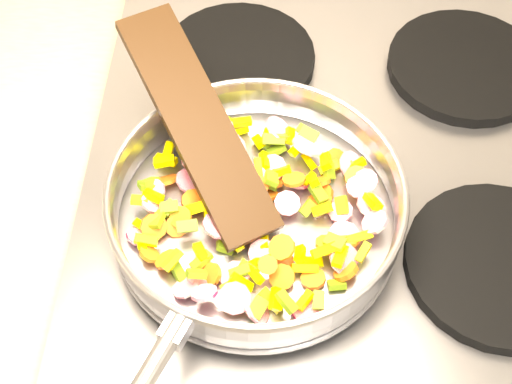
{
  "coord_description": "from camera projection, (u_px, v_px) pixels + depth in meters",
  "views": [
    {
      "loc": [
        -0.79,
        1.16,
        1.58
      ],
      "look_at": [
        -0.81,
        1.56,
        1.01
      ],
      "focal_mm": 50.0,
      "sensor_mm": 36.0,
      "label": 1
    }
  ],
  "objects": [
    {
      "name": "cooktop",
      "position": [
        352.0,
        166.0,
        0.82
      ],
      "size": [
        0.6,
        0.6,
        0.04
      ],
      "primitive_type": "cube",
      "color": "#939399",
      "rests_on": "counter_top"
    },
    {
      "name": "grate_fl",
      "position": [
        221.0,
        253.0,
        0.72
      ],
      "size": [
        0.19,
        0.19,
        0.02
      ],
      "primitive_type": "cylinder",
      "color": "black",
      "rests_on": "cooktop"
    },
    {
      "name": "grate_fr",
      "position": [
        499.0,
        265.0,
        0.72
      ],
      "size": [
        0.19,
        0.19,
        0.02
      ],
      "primitive_type": "cylinder",
      "color": "black",
      "rests_on": "cooktop"
    },
    {
      "name": "grate_bl",
      "position": [
        238.0,
        58.0,
        0.89
      ],
      "size": [
        0.19,
        0.19,
        0.02
      ],
      "primitive_type": "cylinder",
      "color": "black",
      "rests_on": "cooktop"
    },
    {
      "name": "grate_br",
      "position": [
        465.0,
        66.0,
        0.88
      ],
      "size": [
        0.19,
        0.19,
        0.02
      ],
      "primitive_type": "cylinder",
      "color": "black",
      "rests_on": "cooktop"
    },
    {
      "name": "saute_pan",
      "position": [
        255.0,
        205.0,
        0.71
      ],
      "size": [
        0.34,
        0.48,
        0.06
      ],
      "rotation": [
        0.0,
        0.0,
        -0.41
      ],
      "color": "#9E9EA5",
      "rests_on": "grate_fl"
    },
    {
      "name": "vegetable_heap",
      "position": [
        257.0,
        208.0,
        0.72
      ],
      "size": [
        0.27,
        0.25,
        0.04
      ],
      "color": "#F2E500",
      "rests_on": "saute_pan"
    },
    {
      "name": "wooden_spatula",
      "position": [
        197.0,
        122.0,
        0.73
      ],
      "size": [
        0.19,
        0.26,
        0.1
      ],
      "primitive_type": "cube",
      "rotation": [
        0.0,
        -0.31,
        2.11
      ],
      "color": "black",
      "rests_on": "saute_pan"
    }
  ]
}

